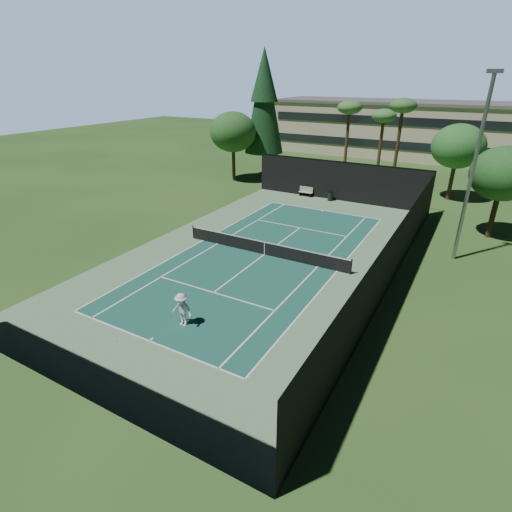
{
  "coord_description": "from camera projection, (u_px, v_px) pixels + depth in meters",
  "views": [
    {
      "loc": [
        12.46,
        -23.28,
        11.86
      ],
      "look_at": [
        1.0,
        -3.0,
        1.3
      ],
      "focal_mm": 28.0,
      "sensor_mm": 36.0,
      "label": 1
    }
  ],
  "objects": [
    {
      "name": "ground",
      "position": [
        264.0,
        255.0,
        28.94
      ],
      "size": [
        160.0,
        160.0,
        0.0
      ],
      "primitive_type": "plane",
      "color": "#29501E",
      "rests_on": "ground"
    },
    {
      "name": "fence",
      "position": [
        265.0,
        228.0,
        28.16
      ],
      "size": [
        18.04,
        32.05,
        4.03
      ],
      "color": "black",
      "rests_on": "ground"
    },
    {
      "name": "decid_tree_c",
      "position": [
        233.0,
        132.0,
        47.11
      ],
      "size": [
        5.44,
        5.44,
        8.09
      ],
      "color": "#45331D",
      "rests_on": "ground"
    },
    {
      "name": "tennis_ball_b",
      "position": [
        226.0,
        238.0,
        31.75
      ],
      "size": [
        0.07,
        0.07,
        0.07
      ],
      "primitive_type": "sphere",
      "color": "#B1D02F",
      "rests_on": "ground"
    },
    {
      "name": "decid_tree_b",
      "position": [
        504.0,
        174.0,
        30.08
      ],
      "size": [
        4.8,
        4.8,
        7.14
      ],
      "color": "#40271B",
      "rests_on": "ground"
    },
    {
      "name": "palm_a",
      "position": [
        349.0,
        111.0,
        45.48
      ],
      "size": [
        2.8,
        2.8,
        9.32
      ],
      "color": "#4E3521",
      "rests_on": "ground"
    },
    {
      "name": "apron_slab",
      "position": [
        264.0,
        255.0,
        28.94
      ],
      "size": [
        18.0,
        32.0,
        0.01
      ],
      "primitive_type": "cube",
      "color": "#62895F",
      "rests_on": "ground"
    },
    {
      "name": "tennis_net",
      "position": [
        264.0,
        248.0,
        28.71
      ],
      "size": [
        12.9,
        0.1,
        1.1
      ],
      "color": "black",
      "rests_on": "ground"
    },
    {
      "name": "player",
      "position": [
        182.0,
        310.0,
        20.39
      ],
      "size": [
        1.23,
        0.73,
        1.86
      ],
      "primitive_type": "imported",
      "rotation": [
        0.0,
        0.0,
        0.03
      ],
      "color": "white",
      "rests_on": "ground"
    },
    {
      "name": "tennis_ball_a",
      "position": [
        116.0,
        341.0,
        19.48
      ],
      "size": [
        0.07,
        0.07,
        0.07
      ],
      "primitive_type": "sphere",
      "color": "#E1ED35",
      "rests_on": "ground"
    },
    {
      "name": "park_bench",
      "position": [
        306.0,
        191.0,
        42.75
      ],
      "size": [
        1.5,
        0.45,
        1.02
      ],
      "color": "#BBB69B",
      "rests_on": "ground"
    },
    {
      "name": "trash_bin",
      "position": [
        330.0,
        196.0,
        41.24
      ],
      "size": [
        0.56,
        0.56,
        0.95
      ],
      "color": "black",
      "rests_on": "ground"
    },
    {
      "name": "tennis_ball_c",
      "position": [
        287.0,
        242.0,
        31.04
      ],
      "size": [
        0.07,
        0.07,
        0.07
      ],
      "primitive_type": "sphere",
      "color": "#BFD530",
      "rests_on": "ground"
    },
    {
      "name": "campus_building",
      "position": [
        401.0,
        128.0,
        63.66
      ],
      "size": [
        40.5,
        12.5,
        8.3
      ],
      "color": "beige",
      "rests_on": "ground"
    },
    {
      "name": "court_lines",
      "position": [
        264.0,
        254.0,
        28.93
      ],
      "size": [
        11.07,
        23.87,
        0.01
      ],
      "color": "white",
      "rests_on": "ground"
    },
    {
      "name": "palm_b",
      "position": [
        384.0,
        118.0,
        45.84
      ],
      "size": [
        2.8,
        2.8,
        8.42
      ],
      "color": "#48321F",
      "rests_on": "ground"
    },
    {
      "name": "decid_tree_a",
      "position": [
        458.0,
        146.0,
        39.66
      ],
      "size": [
        5.12,
        5.12,
        7.62
      ],
      "color": "#482F1F",
      "rests_on": "ground"
    },
    {
      "name": "pine_tree",
      "position": [
        264.0,
        97.0,
        47.82
      ],
      "size": [
        4.8,
        4.8,
        15.0
      ],
      "color": "#4B3520",
      "rests_on": "ground"
    },
    {
      "name": "court_surface",
      "position": [
        264.0,
        255.0,
        28.93
      ],
      "size": [
        10.97,
        23.77,
        0.01
      ],
      "primitive_type": "cube",
      "color": "#1A5448",
      "rests_on": "ground"
    },
    {
      "name": "light_pole",
      "position": [
        473.0,
        168.0,
        25.65
      ],
      "size": [
        0.9,
        0.25,
        12.22
      ],
      "color": "gray",
      "rests_on": "ground"
    },
    {
      "name": "palm_c",
      "position": [
        403.0,
        110.0,
        41.83
      ],
      "size": [
        2.8,
        2.8,
        9.77
      ],
      "color": "#422F1C",
      "rests_on": "ground"
    },
    {
      "name": "tennis_ball_d",
      "position": [
        242.0,
        223.0,
        35.12
      ],
      "size": [
        0.06,
        0.06,
        0.06
      ],
      "primitive_type": "sphere",
      "color": "#B4D730",
      "rests_on": "ground"
    }
  ]
}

